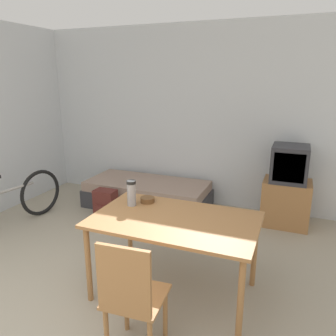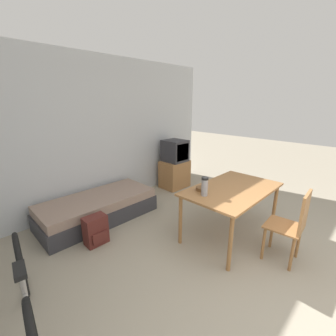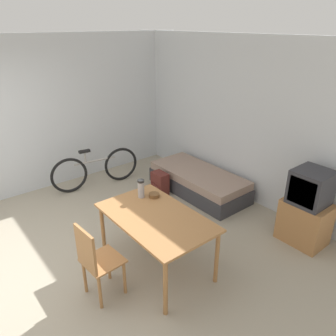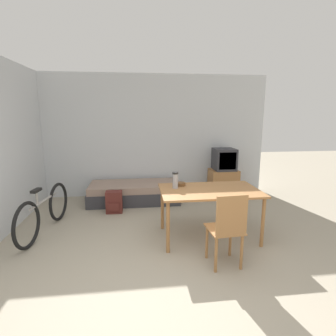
{
  "view_description": "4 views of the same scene",
  "coord_description": "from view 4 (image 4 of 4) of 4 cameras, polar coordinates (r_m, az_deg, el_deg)",
  "views": [
    {
      "loc": [
        1.75,
        -1.14,
        1.94
      ],
      "look_at": [
        0.43,
        2.16,
        0.95
      ],
      "focal_mm": 35.0,
      "sensor_mm": 36.0,
      "label": 1
    },
    {
      "loc": [
        -1.9,
        -0.1,
        1.92
      ],
      "look_at": [
        0.28,
        2.06,
        1.0
      ],
      "focal_mm": 24.0,
      "sensor_mm": 36.0,
      "label": 2
    },
    {
      "loc": [
        3.5,
        -0.64,
        2.86
      ],
      "look_at": [
        0.38,
        1.87,
        1.06
      ],
      "focal_mm": 35.0,
      "sensor_mm": 36.0,
      "label": 3
    },
    {
      "loc": [
        -0.23,
        -2.27,
        1.82
      ],
      "look_at": [
        0.31,
        2.14,
        0.92
      ],
      "focal_mm": 28.0,
      "sensor_mm": 36.0,
      "label": 4
    }
  ],
  "objects": [
    {
      "name": "thermos_flask",
      "position": [
        3.88,
        1.62,
        -2.47
      ],
      "size": [
        0.09,
        0.09,
        0.25
      ],
      "color": "#99999E",
      "rests_on": "dining_table"
    },
    {
      "name": "ground_plane",
      "position": [
        2.92,
        -1.07,
        -27.12
      ],
      "size": [
        20.0,
        20.0,
        0.0
      ],
      "primitive_type": "plane",
      "color": "#9E937F"
    },
    {
      "name": "backpack",
      "position": [
        5.08,
        -11.65,
        -7.28
      ],
      "size": [
        0.3,
        0.23,
        0.41
      ],
      "color": "#56231E",
      "rests_on": "ground_plane"
    },
    {
      "name": "daybed",
      "position": [
        5.64,
        -7.4,
        -5.3
      ],
      "size": [
        1.88,
        0.84,
        0.4
      ],
      "color": "#333338",
      "rests_on": "ground_plane"
    },
    {
      "name": "wooden_chair",
      "position": [
        3.24,
        12.86,
        -12.37
      ],
      "size": [
        0.43,
        0.43,
        0.94
      ],
      "color": "#9E6B3D",
      "rests_on": "ground_plane"
    },
    {
      "name": "tv",
      "position": [
        5.99,
        11.99,
        -1.35
      ],
      "size": [
        0.61,
        0.48,
        1.09
      ],
      "color": "#9E6B3D",
      "rests_on": "ground_plane"
    },
    {
      "name": "dining_table",
      "position": [
        3.92,
        9.01,
        -5.68
      ],
      "size": [
        1.44,
        0.88,
        0.75
      ],
      "color": "#9E6B3D",
      "rests_on": "ground_plane"
    },
    {
      "name": "bicycle",
      "position": [
        4.56,
        -25.3,
        -8.54
      ],
      "size": [
        0.29,
        1.65,
        0.75
      ],
      "color": "black",
      "rests_on": "ground_plane"
    },
    {
      "name": "mate_bowl",
      "position": [
        4.05,
        2.81,
        -3.52
      ],
      "size": [
        0.14,
        0.14,
        0.05
      ],
      "color": "brown",
      "rests_on": "dining_table"
    },
    {
      "name": "wall_back",
      "position": [
        5.95,
        -4.73,
        6.93
      ],
      "size": [
        5.46,
        0.06,
        2.7
      ],
      "color": "silver",
      "rests_on": "ground_plane"
    }
  ]
}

